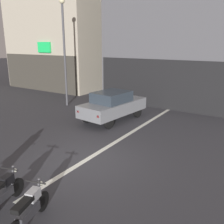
{
  "coord_description": "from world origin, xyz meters",
  "views": [
    {
      "loc": [
        5.37,
        -6.39,
        4.22
      ],
      "look_at": [
        -0.09,
        2.0,
        1.4
      ],
      "focal_mm": 39.49,
      "sensor_mm": 36.0,
      "label": 1
    }
  ],
  "objects_px": {
    "motorcycle_black_row_left_mid": "(3,192)",
    "street_lamp": "(64,43)",
    "car_grey_crossing_near": "(113,105)",
    "motorcycle_silver_row_centre": "(29,208)"
  },
  "relations": [
    {
      "from": "motorcycle_black_row_left_mid",
      "to": "car_grey_crossing_near",
      "type": "bearing_deg",
      "value": 102.36
    },
    {
      "from": "car_grey_crossing_near",
      "to": "motorcycle_black_row_left_mid",
      "type": "relative_size",
      "value": 2.63
    },
    {
      "from": "street_lamp",
      "to": "motorcycle_silver_row_centre",
      "type": "relative_size",
      "value": 4.3
    },
    {
      "from": "street_lamp",
      "to": "motorcycle_black_row_left_mid",
      "type": "relative_size",
      "value": 4.28
    },
    {
      "from": "street_lamp",
      "to": "car_grey_crossing_near",
      "type": "bearing_deg",
      "value": -14.05
    },
    {
      "from": "car_grey_crossing_near",
      "to": "motorcycle_silver_row_centre",
      "type": "height_order",
      "value": "car_grey_crossing_near"
    },
    {
      "from": "motorcycle_black_row_left_mid",
      "to": "street_lamp",
      "type": "bearing_deg",
      "value": 124.55
    },
    {
      "from": "car_grey_crossing_near",
      "to": "motorcycle_black_row_left_mid",
      "type": "xyz_separation_m",
      "value": [
        1.76,
        -8.04,
        -0.43
      ]
    },
    {
      "from": "car_grey_crossing_near",
      "to": "motorcycle_silver_row_centre",
      "type": "xyz_separation_m",
      "value": [
        2.88,
        -8.09,
        -0.43
      ]
    },
    {
      "from": "street_lamp",
      "to": "motorcycle_black_row_left_mid",
      "type": "bearing_deg",
      "value": -55.45
    }
  ]
}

